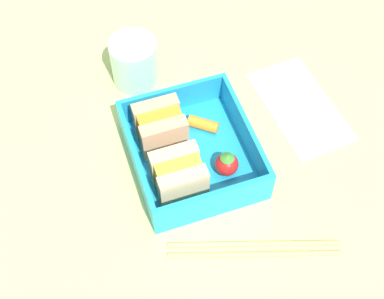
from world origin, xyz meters
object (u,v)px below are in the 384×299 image
at_px(carrot_stick_far_left, 203,124).
at_px(drinking_glass, 134,62).
at_px(strawberry_far_left, 227,164).
at_px(folded_napkin, 300,106).
at_px(sandwich_left, 179,176).
at_px(chopstick_pair, 254,248).
at_px(sandwich_center_left, 160,127).

xyz_separation_m(carrot_stick_far_left, drinking_glass, (0.12, 0.06, 0.02)).
height_order(carrot_stick_far_left, drinking_glass, drinking_glass).
distance_m(strawberry_far_left, folded_napkin, 0.15).
height_order(sandwich_left, folded_napkin, sandwich_left).
bearing_deg(folded_napkin, chopstick_pair, 141.12).
bearing_deg(drinking_glass, sandwich_center_left, -179.46).
relative_size(sandwich_left, sandwich_center_left, 1.00).
height_order(sandwich_center_left, drinking_glass, drinking_glass).
distance_m(chopstick_pair, folded_napkin, 0.22).
xyz_separation_m(sandwich_left, drinking_glass, (0.19, 0.00, -0.00)).
xyz_separation_m(sandwich_left, carrot_stick_far_left, (0.07, -0.06, -0.02)).
distance_m(carrot_stick_far_left, folded_napkin, 0.14).
distance_m(sandwich_left, folded_napkin, 0.21).
relative_size(sandwich_left, chopstick_pair, 0.30).
bearing_deg(sandwich_left, sandwich_center_left, 0.00).
height_order(sandwich_center_left, carrot_stick_far_left, sandwich_center_left).
distance_m(sandwich_center_left, chopstick_pair, 0.19).
distance_m(sandwich_center_left, carrot_stick_far_left, 0.06).
bearing_deg(chopstick_pair, strawberry_far_left, -2.30).
height_order(sandwich_center_left, strawberry_far_left, sandwich_center_left).
height_order(strawberry_far_left, chopstick_pair, strawberry_far_left).
bearing_deg(sandwich_center_left, chopstick_pair, -161.49).
bearing_deg(chopstick_pair, drinking_glass, 11.50).
height_order(sandwich_left, sandwich_center_left, same).
height_order(strawberry_far_left, carrot_stick_far_left, strawberry_far_left).
distance_m(strawberry_far_left, chopstick_pair, 0.11).
relative_size(strawberry_far_left, chopstick_pair, 0.18).
xyz_separation_m(strawberry_far_left, folded_napkin, (0.07, -0.13, -0.03)).
bearing_deg(sandwich_left, strawberry_far_left, -87.27).
xyz_separation_m(chopstick_pair, drinking_glass, (0.29, 0.06, 0.03)).
bearing_deg(drinking_glass, sandwich_left, -179.67).
xyz_separation_m(sandwich_left, folded_napkin, (0.07, -0.20, -0.04)).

